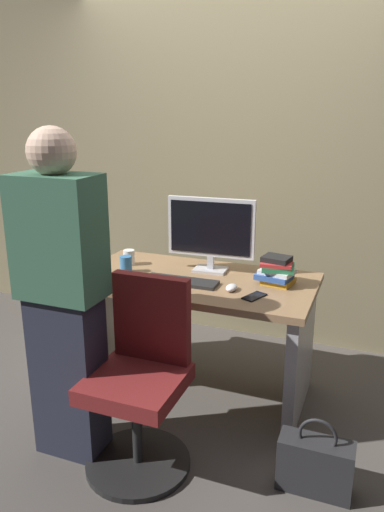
{
  "coord_description": "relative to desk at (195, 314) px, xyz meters",
  "views": [
    {
      "loc": [
        0.99,
        -2.58,
        1.71
      ],
      "look_at": [
        0.0,
        -0.05,
        0.89
      ],
      "focal_mm": 34.61,
      "sensor_mm": 36.0,
      "label": 1
    }
  ],
  "objects": [
    {
      "name": "keyboard",
      "position": [
        -0.04,
        -0.11,
        0.24
      ],
      "size": [
        0.43,
        0.14,
        0.02
      ],
      "primitive_type": "cube",
      "rotation": [
        0.0,
        0.0,
        0.02
      ],
      "color": "#262626",
      "rests_on": "desk"
    },
    {
      "name": "cell_phone",
      "position": [
        0.41,
        -0.18,
        0.24
      ],
      "size": [
        0.12,
        0.16,
        0.01
      ],
      "primitive_type": "cube",
      "rotation": [
        0.0,
        0.0,
        -0.38
      ],
      "color": "black",
      "rests_on": "desk"
    },
    {
      "name": "book_stack",
      "position": [
        0.47,
        0.07,
        0.31
      ],
      "size": [
        0.23,
        0.2,
        0.17
      ],
      "color": "gold",
      "rests_on": "desk"
    },
    {
      "name": "cup_near_keyboard",
      "position": [
        -0.43,
        -0.05,
        0.28
      ],
      "size": [
        0.07,
        0.07,
        0.1
      ],
      "primitive_type": "cylinder",
      "color": "#3372B2",
      "rests_on": "desk"
    },
    {
      "name": "person_at_desk",
      "position": [
        -0.38,
        -0.76,
        0.33
      ],
      "size": [
        0.4,
        0.24,
        1.64
      ],
      "color": "#262838",
      "rests_on": "ground"
    },
    {
      "name": "ground_plane",
      "position": [
        0.0,
        0.0,
        -0.51
      ],
      "size": [
        9.0,
        9.0,
        0.0
      ],
      "primitive_type": "plane",
      "color": "#4C4742"
    },
    {
      "name": "office_chair",
      "position": [
        -0.01,
        -0.7,
        -0.08
      ],
      "size": [
        0.52,
        0.52,
        0.94
      ],
      "color": "black",
      "rests_on": "ground"
    },
    {
      "name": "cup_by_monitor",
      "position": [
        -0.49,
        0.09,
        0.28
      ],
      "size": [
        0.07,
        0.07,
        0.1
      ],
      "primitive_type": "cylinder",
      "color": "white",
      "rests_on": "desk"
    },
    {
      "name": "desk",
      "position": [
        0.0,
        0.0,
        0.0
      ],
      "size": [
        1.41,
        0.75,
        0.74
      ],
      "color": "#93704C",
      "rests_on": "ground"
    },
    {
      "name": "mouse",
      "position": [
        0.26,
        -0.12,
        0.25
      ],
      "size": [
        0.06,
        0.1,
        0.03
      ],
      "primitive_type": "ellipsoid",
      "color": "white",
      "rests_on": "desk"
    },
    {
      "name": "monitor",
      "position": [
        0.04,
        0.16,
        0.49
      ],
      "size": [
        0.54,
        0.15,
        0.46
      ],
      "color": "silver",
      "rests_on": "desk"
    },
    {
      "name": "handbag",
      "position": [
        0.83,
        -0.61,
        -0.37
      ],
      "size": [
        0.34,
        0.14,
        0.38
      ],
      "color": "#262628",
      "rests_on": "ground"
    },
    {
      "name": "wall_back",
      "position": [
        0.0,
        0.96,
        0.99
      ],
      "size": [
        6.4,
        0.1,
        3.0
      ],
      "primitive_type": "cube",
      "color": "#8C7F5B",
      "rests_on": "ground"
    }
  ]
}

